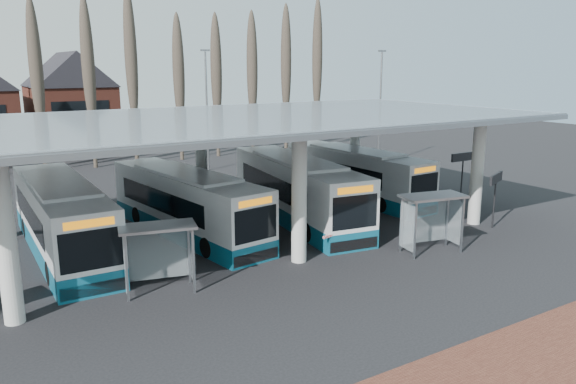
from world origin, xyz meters
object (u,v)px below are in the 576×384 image
bus_0 (62,219)px  bus_2 (296,191)px  bus_1 (186,205)px  shelter_1 (158,243)px  shelter_2 (431,210)px  bus_3 (355,175)px

bus_0 → bus_2: 12.89m
bus_0 → bus_1: size_ratio=1.01×
bus_1 → shelter_1: bearing=-127.7°
bus_1 → shelter_2: bearing=-53.0°
bus_3 → shelter_2: (-4.05, -10.86, 0.48)m
shelter_1 → bus_1: bearing=73.5°
bus_0 → shelter_1: 7.42m
bus_0 → shelter_2: bearing=-30.8°
bus_2 → bus_3: (6.35, 2.48, -0.12)m
bus_1 → bus_3: (12.94, 1.85, -0.02)m
bus_0 → shelter_1: bus_0 is taller
bus_1 → shelter_2: size_ratio=3.80×
bus_3 → bus_1: bearing=-174.6°
bus_1 → bus_3: 13.07m
bus_1 → bus_3: bearing=0.5°
bus_2 → shelter_2: bearing=-66.9°
bus_1 → bus_3: bus_1 is taller
bus_1 → shelter_1: (-3.91, -6.74, 0.39)m
bus_3 → shelter_1: size_ratio=3.80×
bus_2 → shelter_1: 12.15m
bus_2 → shelter_2: (2.30, -8.38, 0.35)m
bus_3 → shelter_1: 18.92m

